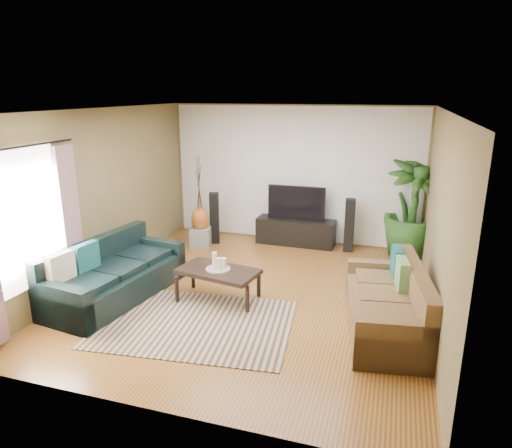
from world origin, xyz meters
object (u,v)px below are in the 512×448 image
at_px(tv_stand, 296,232).
at_px(speaker_right, 349,225).
at_px(potted_plant, 412,208).
at_px(vase, 200,219).
at_px(sofa_left, 116,271).
at_px(sofa_right, 386,299).
at_px(coffee_table, 218,284).
at_px(television, 296,203).
at_px(side_table, 131,257).
at_px(speaker_left, 214,218).
at_px(pedestal, 201,237).

height_order(tv_stand, speaker_right, speaker_right).
bearing_deg(potted_plant, vase, -169.91).
bearing_deg(sofa_left, speaker_right, -36.55).
xyz_separation_m(sofa_right, vase, (-3.57, 2.32, 0.12)).
xyz_separation_m(coffee_table, vase, (-1.22, 2.11, 0.31)).
xyz_separation_m(sofa_right, tv_stand, (-1.82, 3.01, -0.17)).
xyz_separation_m(sofa_left, television, (1.99, 3.18, 0.42)).
xyz_separation_m(coffee_table, television, (0.53, 2.80, 0.61)).
bearing_deg(side_table, speaker_left, 66.60).
height_order(tv_stand, vase, vase).
bearing_deg(television, potted_plant, 0.00).
distance_m(speaker_right, vase, 2.86).
relative_size(tv_stand, vase, 3.20).
relative_size(sofa_left, pedestal, 5.87).
distance_m(speaker_left, pedestal, 0.47).
height_order(sofa_left, tv_stand, sofa_left).
distance_m(coffee_table, speaker_right, 3.15).
xyz_separation_m(potted_plant, pedestal, (-3.89, -0.69, -0.71)).
xyz_separation_m(coffee_table, speaker_left, (-1.04, 2.41, 0.27)).
relative_size(sofa_right, television, 1.74).
xyz_separation_m(sofa_right, coffee_table, (-2.35, 0.20, -0.19)).
xyz_separation_m(television, pedestal, (-1.75, -0.69, -0.66)).
bearing_deg(speaker_left, tv_stand, -5.78).
bearing_deg(vase, potted_plant, 10.09).
height_order(sofa_left, vase, sofa_left).
height_order(sofa_left, pedestal, sofa_left).
distance_m(sofa_right, vase, 4.26).
bearing_deg(side_table, tv_stand, 43.09).
height_order(sofa_left, side_table, sofa_left).
bearing_deg(coffee_table, television, 89.44).
relative_size(tv_stand, pedestal, 4.10).
bearing_deg(potted_plant, pedestal, -169.91).
distance_m(tv_stand, potted_plant, 2.23).
bearing_deg(sofa_left, potted_plant, -44.38).
xyz_separation_m(speaker_right, vase, (-2.80, -0.60, 0.04)).
relative_size(coffee_table, vase, 2.39).
bearing_deg(pedestal, television, 21.56).
height_order(coffee_table, potted_plant, potted_plant).
relative_size(speaker_left, pedestal, 2.71).
distance_m(potted_plant, side_table, 5.06).
distance_m(television, speaker_left, 1.66).
bearing_deg(tv_stand, sofa_left, -120.29).
bearing_deg(speaker_left, vase, -139.66).
bearing_deg(speaker_right, sofa_right, -82.51).
bearing_deg(speaker_left, pedestal, -139.66).
xyz_separation_m(coffee_table, speaker_right, (1.58, 2.71, 0.27)).
relative_size(sofa_right, side_table, 3.99).
xyz_separation_m(coffee_table, side_table, (-1.83, 0.59, 0.01)).
bearing_deg(speaker_right, sofa_left, -141.84).
bearing_deg(sofa_right, sofa_left, -96.06).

